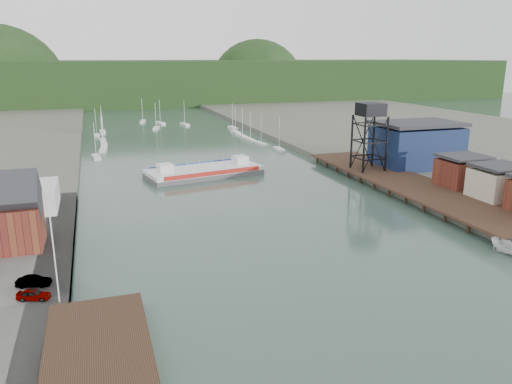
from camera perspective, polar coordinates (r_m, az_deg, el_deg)
ground at (r=61.11m, az=11.56°, el=-13.17°), size 600.00×600.00×0.00m
east_land at (r=176.34m, az=25.06°, el=4.43°), size 120.00×400.00×3.20m
west_quay at (r=72.96m, az=-26.64°, el=-9.01°), size 16.00×80.00×1.60m
west_stage at (r=54.02m, az=-17.58°, el=-16.59°), size 10.00×18.00×1.80m
east_pier at (r=115.05m, az=16.72°, el=1.09°), size 14.00×70.00×2.45m
white_shed at (r=100.76m, az=-26.81°, el=-0.74°), size 18.00×12.00×4.50m
flagpole at (r=60.34m, az=-22.09°, el=-6.46°), size 0.16×0.16×12.00m
lift_tower at (r=122.36m, az=12.97°, el=8.72°), size 6.50×6.50×16.00m
blue_shed at (r=133.41m, az=17.87°, el=5.16°), size 20.50×14.50×11.30m
marina_sailboats at (r=188.95m, az=-9.53°, el=6.39°), size 57.71×92.65×0.90m
distant_hills at (r=348.90m, az=-14.52°, el=11.76°), size 500.00×120.00×80.00m
chain_ferry at (r=124.70m, az=-5.94°, el=2.38°), size 29.76×16.52×4.05m
motorboat at (r=83.78m, az=27.09°, el=-5.73°), size 4.02×6.44×2.33m
car_west_a at (r=64.05m, az=-24.09°, el=-10.64°), size 4.01×2.53×1.27m
car_west_b at (r=67.45m, az=-24.08°, el=-9.30°), size 4.22×2.20×1.32m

